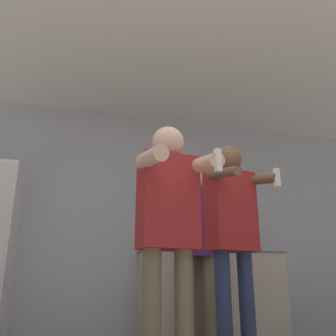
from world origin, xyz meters
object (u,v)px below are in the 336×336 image
at_px(person_man_side, 232,226).
at_px(person_spectator_back, 198,239).
at_px(bottle_amber_bourbon, 241,242).
at_px(person_woman_foreground, 169,218).
at_px(bottle_dark_rum, 161,240).
at_px(bottle_short_whiskey, 210,245).

xyz_separation_m(person_man_side, person_spectator_back, (-0.03, 0.74, -0.01)).
height_order(bottle_amber_bourbon, person_woman_foreground, person_woman_foreground).
xyz_separation_m(bottle_dark_rum, person_spectator_back, (0.26, -0.43, -0.04)).
bearing_deg(bottle_amber_bourbon, person_man_side, -117.83).
xyz_separation_m(bottle_amber_bourbon, person_woman_foreground, (-1.24, -1.61, -0.08)).
bearing_deg(person_man_side, person_spectator_back, 92.47).
bearing_deg(person_woman_foreground, person_spectator_back, 63.48).
xyz_separation_m(bottle_amber_bourbon, person_spectator_back, (-0.65, -0.43, -0.05)).
bearing_deg(person_spectator_back, person_man_side, -87.53).
bearing_deg(bottle_dark_rum, person_woman_foreground, -101.48).
xyz_separation_m(bottle_short_whiskey, person_woman_foreground, (-0.87, -1.61, -0.03)).
relative_size(bottle_dark_rum, person_spectator_back, 0.17).
distance_m(bottle_amber_bourbon, person_woman_foreground, 2.03).
bearing_deg(bottle_dark_rum, person_spectator_back, -58.63).
bearing_deg(person_man_side, bottle_short_whiskey, 78.05).
xyz_separation_m(bottle_amber_bourbon, bottle_dark_rum, (-0.91, -0.00, -0.01)).
height_order(bottle_short_whiskey, person_spectator_back, person_spectator_back).
bearing_deg(bottle_short_whiskey, person_woman_foreground, -118.36).
height_order(person_woman_foreground, person_man_side, person_man_side).
xyz_separation_m(bottle_dark_rum, person_woman_foreground, (-0.33, -1.61, -0.07)).
distance_m(bottle_short_whiskey, person_woman_foreground, 1.83).
height_order(person_man_side, person_spectator_back, person_spectator_back).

